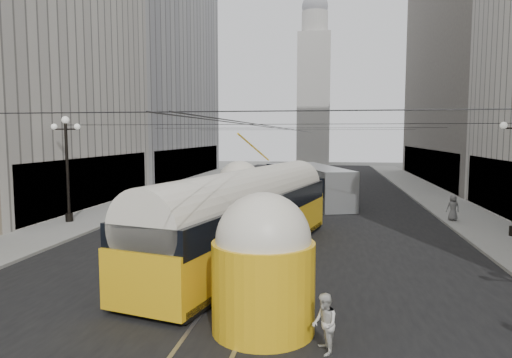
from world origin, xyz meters
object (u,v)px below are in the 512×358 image
(pedestrian_sidewalk_right, at_px, (453,208))
(streetcar, at_px, (247,215))
(pedestrian_crossing_b, at_px, (324,324))
(city_bus, at_px, (318,183))

(pedestrian_sidewalk_right, bearing_deg, streetcar, 33.85)
(pedestrian_crossing_b, height_order, pedestrian_sidewalk_right, pedestrian_sidewalk_right)
(pedestrian_crossing_b, bearing_deg, pedestrian_sidewalk_right, 143.02)
(streetcar, distance_m, pedestrian_crossing_b, 9.13)
(city_bus, xyz_separation_m, pedestrian_crossing_b, (0.80, -25.43, -0.84))
(streetcar, bearing_deg, pedestrian_sidewalk_right, 41.87)
(city_bus, distance_m, pedestrian_crossing_b, 25.46)
(streetcar, xyz_separation_m, city_bus, (2.66, 17.06, -0.32))
(city_bus, height_order, pedestrian_crossing_b, city_bus)
(city_bus, relative_size, pedestrian_sidewalk_right, 7.45)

